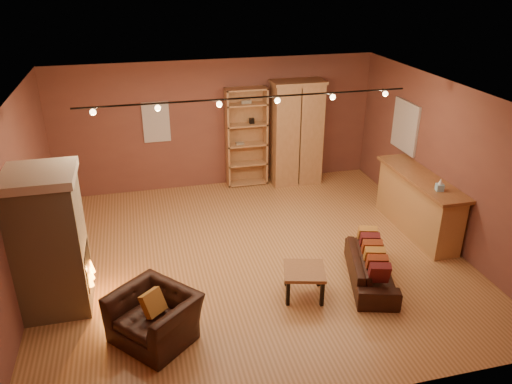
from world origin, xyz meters
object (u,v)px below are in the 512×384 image
object	(u,v)px
bar_counter	(418,203)
armoire	(296,133)
loveseat	(372,263)
fireplace	(50,242)
armchair	(154,310)
bookcase	(246,136)
coffee_table	(304,273)

from	to	relation	value
bar_counter	armoire	bearing A→B (deg)	118.13
bar_counter	loveseat	size ratio (longest dim) A/B	1.37
armoire	bar_counter	distance (m)	3.19
fireplace	armchair	world-z (taller)	fireplace
bookcase	armoire	xyz separation A→B (m)	(1.11, -0.18, 0.05)
loveseat	coffee_table	world-z (taller)	loveseat
bar_counter	coffee_table	xyz separation A→B (m)	(-2.70, -1.44, -0.17)
fireplace	armoire	xyz separation A→B (m)	(4.76, 3.55, 0.11)
bookcase	armoire	size ratio (longest dim) A/B	0.94
bar_counter	loveseat	distance (m)	2.07
armoire	armchair	size ratio (longest dim) A/B	1.90
bookcase	coffee_table	xyz separation A→B (m)	(-0.12, -4.38, -0.73)
bar_counter	coffee_table	distance (m)	3.07
fireplace	loveseat	world-z (taller)	fireplace
bookcase	armchair	xyz separation A→B (m)	(-2.35, -4.80, -0.66)
fireplace	bar_counter	distance (m)	6.31
fireplace	bar_counter	world-z (taller)	fireplace
bookcase	loveseat	size ratio (longest dim) A/B	1.32
fireplace	bookcase	distance (m)	5.23
loveseat	armoire	bearing A→B (deg)	15.27
loveseat	armchair	distance (m)	3.41
fireplace	bar_counter	size ratio (longest dim) A/B	0.92
fireplace	coffee_table	world-z (taller)	fireplace
fireplace	bookcase	bearing A→B (deg)	45.60
armchair	coffee_table	xyz separation A→B (m)	(2.23, 0.42, -0.07)
coffee_table	fireplace	bearing A→B (deg)	169.58
bookcase	coffee_table	distance (m)	4.45
bar_counter	coffee_table	bearing A→B (deg)	-151.97
bar_counter	armchair	distance (m)	5.28
armoire	armchair	bearing A→B (deg)	-126.78
armchair	bar_counter	bearing A→B (deg)	69.68
bar_counter	armchair	xyz separation A→B (m)	(-4.94, -1.86, -0.10)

